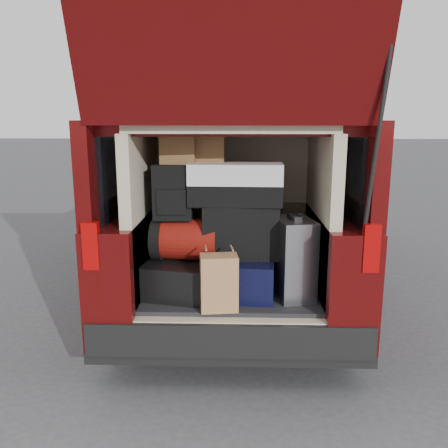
% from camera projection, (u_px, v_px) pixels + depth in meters
% --- Properties ---
extents(ground, '(80.00, 80.00, 0.00)m').
position_uv_depth(ground, '(230.00, 370.00, 3.45)').
color(ground, '#373739').
rests_on(ground, ground).
extents(minivan, '(1.90, 5.35, 2.77)m').
position_uv_depth(minivan, '(233.00, 203.00, 5.06)').
color(minivan, black).
rests_on(minivan, ground).
extents(load_floor, '(1.24, 1.05, 0.55)m').
position_uv_depth(load_floor, '(231.00, 319.00, 3.66)').
color(load_floor, black).
rests_on(load_floor, ground).
extents(black_hardshell, '(0.56, 0.69, 0.24)m').
position_uv_depth(black_hardshell, '(183.00, 274.00, 3.48)').
color(black_hardshell, black).
rests_on(black_hardshell, load_floor).
extents(navy_hardshell, '(0.55, 0.65, 0.27)m').
position_uv_depth(navy_hardshell, '(240.00, 273.00, 3.47)').
color(navy_hardshell, black).
rests_on(navy_hardshell, load_floor).
extents(silver_roller, '(0.30, 0.41, 0.56)m').
position_uv_depth(silver_roller, '(293.00, 258.00, 3.33)').
color(silver_roller, silver).
rests_on(silver_roller, load_floor).
extents(kraft_bag, '(0.26, 0.18, 0.37)m').
position_uv_depth(kraft_bag, '(219.00, 283.00, 3.11)').
color(kraft_bag, '#AE7C4E').
rests_on(kraft_bag, load_floor).
extents(red_duffel, '(0.49, 0.35, 0.30)m').
position_uv_depth(red_duffel, '(186.00, 239.00, 3.40)').
color(red_duffel, maroon).
rests_on(red_duffel, black_hardshell).
extents(black_soft_case, '(0.55, 0.34, 0.38)m').
position_uv_depth(black_soft_case, '(240.00, 230.00, 3.40)').
color(black_soft_case, black).
rests_on(black_soft_case, navy_hardshell).
extents(backpack, '(0.27, 0.17, 0.38)m').
position_uv_depth(backpack, '(173.00, 192.00, 3.31)').
color(backpack, black).
rests_on(backpack, red_duffel).
extents(twotone_duffel, '(0.66, 0.35, 0.29)m').
position_uv_depth(twotone_duffel, '(236.00, 183.00, 3.33)').
color(twotone_duffel, silver).
rests_on(twotone_duffel, black_soft_case).
extents(grocery_sack_lower, '(0.26, 0.22, 0.22)m').
position_uv_depth(grocery_sack_lower, '(179.00, 148.00, 3.31)').
color(grocery_sack_lower, brown).
rests_on(grocery_sack_lower, backpack).
extents(grocery_sack_upper, '(0.23, 0.19, 0.22)m').
position_uv_depth(grocery_sack_upper, '(209.00, 146.00, 3.36)').
color(grocery_sack_upper, brown).
rests_on(grocery_sack_upper, twotone_duffel).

